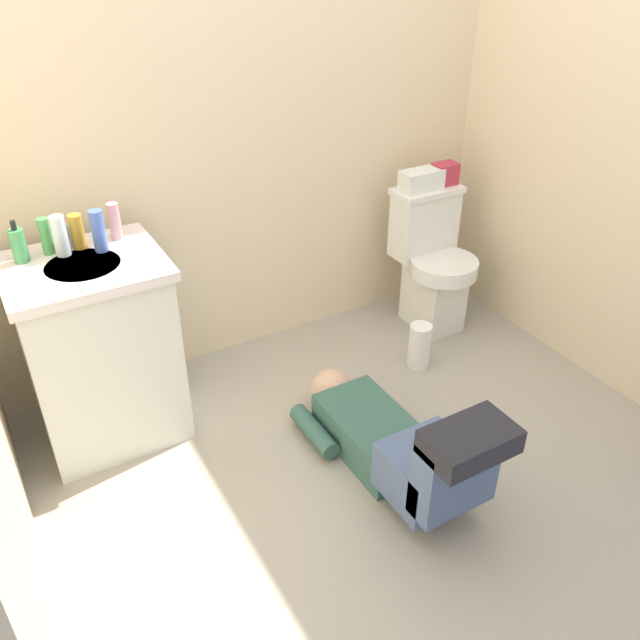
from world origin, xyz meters
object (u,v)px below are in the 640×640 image
Objects in this scene: soap_dispenser at (19,245)px; bottle_clear at (60,236)px; vanity_cabinet at (100,349)px; faucet at (70,237)px; toiletry_bag at (445,174)px; bottle_amber at (77,232)px; bottle_blue at (99,231)px; toilet at (432,262)px; bottle_green at (46,236)px; paper_towel_roll at (420,346)px; person_plumber at (398,443)px; bottle_pink at (115,221)px; tissue_box at (421,180)px.

soap_dispenser is 1.04× the size of bottle_clear.
faucet reaches higher than vanity_cabinet.
bottle_amber is at bearing 179.54° from toiletry_bag.
bottle_blue is (-1.76, -0.05, 0.10)m from toiletry_bag.
bottle_clear reaches higher than bottle_amber.
bottle_clear reaches higher than toiletry_bag.
soap_dispenser is at bearing 177.21° from toilet.
faucet is at bearing 0.34° from bottle_green.
bottle_clear is 0.14m from bottle_blue.
paper_towel_roll is (1.53, -0.43, -0.78)m from bottle_green.
person_plumber is 6.38× the size of bottle_blue.
bottle_amber is at bearing 131.28° from person_plumber.
vanity_cabinet is at bearing -90.00° from faucet.
bottle_pink is (-0.72, 1.01, 0.72)m from person_plumber.
faucet is 0.09m from bottle_green.
bottle_blue is at bearing -11.20° from soap_dispenser.
faucet is at bearing 179.26° from toiletry_bag.
toilet is 2.01m from soap_dispenser.
toiletry_bag is at bearing -0.69° from bottle_green.
paper_towel_roll is at bearing -19.08° from bottle_pink.
faucet is at bearing -178.51° from bottle_pink.
toilet reaches higher than paper_towel_roll.
bottle_amber is (0.12, -0.01, -0.00)m from bottle_green.
toiletry_bag is 1.83m from bottle_amber.
faucet is 0.13m from bottle_blue.
bottle_clear reaches higher than toilet.
bottle_amber is at bearing -174.68° from bottle_pink.
bottle_amber is at bearing 24.20° from bottle_clear.
vanity_cabinet is at bearing -101.91° from bottle_amber.
toilet is 5.40× the size of bottle_amber.
vanity_cabinet is 3.51× the size of paper_towel_roll.
faucet is 0.18m from bottle_pink.
faucet is 0.60× the size of soap_dispenser.
bottle_green reaches higher than toiletry_bag.
person_plumber is 4.55× the size of paper_towel_roll.
tissue_box is 1.38× the size of bottle_clear.
bottle_blue is at bearing -38.69° from faucet.
bottle_clear is at bearing 134.39° from person_plumber.
bottle_pink is at bearing 44.42° from bottle_blue.
toilet is 1.74m from bottle_blue.
person_plumber is 7.67× the size of bottle_amber.
person_plumber is 1.41m from tissue_box.
soap_dispenser is (-1.09, 0.98, 0.71)m from person_plumber.
bottle_pink is (0.08, 0.08, -0.01)m from bottle_blue.
bottle_green is at bearing 122.19° from vanity_cabinet.
bottle_green reaches higher than tissue_box.
faucet is 1.51m from person_plumber.
bottle_clear is at bearing -179.49° from toiletry_bag.
bottle_clear is 0.22m from bottle_pink.
bottle_blue is (0.10, 0.06, 0.48)m from vanity_cabinet.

